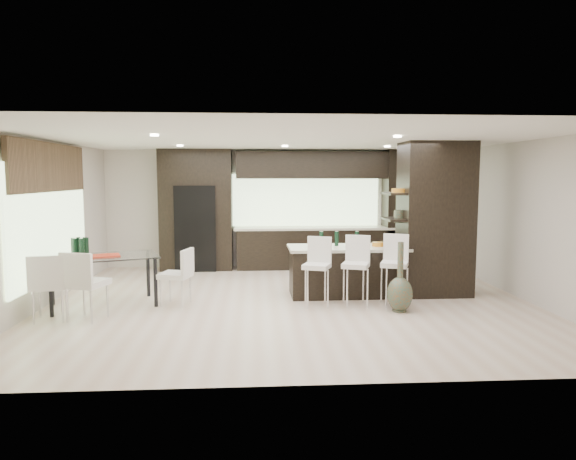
{
  "coord_description": "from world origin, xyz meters",
  "views": [
    {
      "loc": [
        -0.58,
        -8.46,
        2.1
      ],
      "look_at": [
        0.0,
        0.6,
        1.15
      ],
      "focal_mm": 32.0,
      "sensor_mm": 36.0,
      "label": 1
    }
  ],
  "objects": [
    {
      "name": "left_wall",
      "position": [
        -4.0,
        0.0,
        1.35
      ],
      "size": [
        0.02,
        7.0,
        2.7
      ],
      "primitive_type": "cube",
      "color": "beige",
      "rests_on": "ground"
    },
    {
      "name": "ceiling",
      "position": [
        0.0,
        0.0,
        2.7
      ],
      "size": [
        8.0,
        7.0,
        0.02
      ],
      "primitive_type": "cube",
      "color": "white",
      "rests_on": "ground"
    },
    {
      "name": "stool_mid",
      "position": [
        1.04,
        -0.34,
        0.46
      ],
      "size": [
        0.52,
        0.52,
        0.92
      ],
      "primitive_type": "cube",
      "rotation": [
        0.0,
        0.0,
        -0.36
      ],
      "color": "silver",
      "rests_on": "ground"
    },
    {
      "name": "chair_near",
      "position": [
        -3.05,
        -0.91,
        0.47
      ],
      "size": [
        0.64,
        0.64,
        0.95
      ],
      "primitive_type": "cube",
      "rotation": [
        0.0,
        0.0,
        -0.3
      ],
      "color": "silver",
      "rests_on": "ground"
    },
    {
      "name": "refrigerator",
      "position": [
        -1.9,
        3.12,
        0.95
      ],
      "size": [
        0.9,
        0.68,
        1.9
      ],
      "primitive_type": "cube",
      "color": "black",
      "rests_on": "ground"
    },
    {
      "name": "stool_left",
      "position": [
        0.4,
        -0.33,
        0.45
      ],
      "size": [
        0.52,
        0.52,
        0.9
      ],
      "primitive_type": "cube",
      "rotation": [
        0.0,
        0.0,
        -0.37
      ],
      "color": "silver",
      "rests_on": "ground"
    },
    {
      "name": "stool_right",
      "position": [
        1.68,
        -0.34,
        0.47
      ],
      "size": [
        0.53,
        0.53,
        0.93
      ],
      "primitive_type": "cube",
      "rotation": [
        0.0,
        0.0,
        -0.37
      ],
      "color": "silver",
      "rests_on": "ground"
    },
    {
      "name": "dining_table",
      "position": [
        -3.05,
        -0.1,
        0.41
      ],
      "size": [
        1.92,
        1.47,
        0.82
      ],
      "primitive_type": "cube",
      "rotation": [
        0.0,
        0.0,
        0.35
      ],
      "color": "white",
      "rests_on": "ground"
    },
    {
      "name": "back_wall",
      "position": [
        0.0,
        3.5,
        1.35
      ],
      "size": [
        8.0,
        0.02,
        2.7
      ],
      "primitive_type": "cube",
      "color": "beige",
      "rests_on": "ground"
    },
    {
      "name": "back_cabinetry",
      "position": [
        0.5,
        3.17,
        1.35
      ],
      "size": [
        6.8,
        0.68,
        2.7
      ],
      "primitive_type": "cube",
      "color": "black",
      "rests_on": "ground"
    },
    {
      "name": "window_left",
      "position": [
        -3.96,
        0.2,
        1.35
      ],
      "size": [
        0.04,
        3.2,
        1.9
      ],
      "primitive_type": "cube",
      "color": "#B2D199",
      "rests_on": "left_wall"
    },
    {
      "name": "chair_end",
      "position": [
        -1.89,
        -0.1,
        0.43
      ],
      "size": [
        0.57,
        0.57,
        0.86
      ],
      "primitive_type": "cube",
      "rotation": [
        0.0,
        0.0,
        1.32
      ],
      "color": "silver",
      "rests_on": "ground"
    },
    {
      "name": "kitchen_island",
      "position": [
        1.04,
        0.41,
        0.43
      ],
      "size": [
        2.09,
        0.92,
        0.87
      ],
      "primitive_type": "cube",
      "rotation": [
        0.0,
        0.0,
        0.01
      ],
      "color": "black",
      "rests_on": "ground"
    },
    {
      "name": "ground",
      "position": [
        0.0,
        0.0,
        0.0
      ],
      "size": [
        8.0,
        8.0,
        0.0
      ],
      "primitive_type": "plane",
      "color": "beige",
      "rests_on": "ground"
    },
    {
      "name": "bench",
      "position": [
        1.32,
        0.66,
        0.24
      ],
      "size": [
        1.34,
        0.82,
        0.48
      ],
      "primitive_type": "cube",
      "rotation": [
        0.0,
        0.0,
        -0.29
      ],
      "color": "black",
      "rests_on": "ground"
    },
    {
      "name": "partition_column",
      "position": [
        2.6,
        0.4,
        1.35
      ],
      "size": [
        1.2,
        0.8,
        2.7
      ],
      "primitive_type": "cube",
      "color": "black",
      "rests_on": "ground"
    },
    {
      "name": "floor_vase",
      "position": [
        1.66,
        -0.75,
        0.55
      ],
      "size": [
        0.49,
        0.49,
        1.09
      ],
      "primitive_type": null,
      "rotation": [
        0.0,
        0.0,
        -0.27
      ],
      "color": "#434834",
      "rests_on": "ground"
    },
    {
      "name": "window_back",
      "position": [
        0.6,
        3.46,
        1.55
      ],
      "size": [
        3.4,
        0.04,
        1.2
      ],
      "primitive_type": "cube",
      "color": "#B2D199",
      "rests_on": "back_wall"
    },
    {
      "name": "stone_accent",
      "position": [
        -3.93,
        0.2,
        2.25
      ],
      "size": [
        0.08,
        3.0,
        0.8
      ],
      "primitive_type": "cube",
      "color": "brown",
      "rests_on": "left_wall"
    },
    {
      "name": "ceiling_spots",
      "position": [
        0.0,
        0.25,
        2.68
      ],
      "size": [
        4.0,
        3.0,
        0.02
      ],
      "primitive_type": "cube",
      "color": "white",
      "rests_on": "ceiling"
    },
    {
      "name": "right_wall",
      "position": [
        4.0,
        0.0,
        1.35
      ],
      "size": [
        0.02,
        7.0,
        2.7
      ],
      "primitive_type": "cube",
      "color": "beige",
      "rests_on": "ground"
    },
    {
      "name": "chair_far",
      "position": [
        -3.58,
        -0.9,
        0.46
      ],
      "size": [
        0.57,
        0.57,
        0.91
      ],
      "primitive_type": "cube",
      "rotation": [
        0.0,
        0.0,
        0.17
      ],
      "color": "silver",
      "rests_on": "ground"
    }
  ]
}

